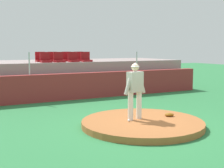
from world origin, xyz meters
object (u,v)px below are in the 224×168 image
object	(u,v)px
pitcher	(135,87)
stadium_chair_6	(67,58)
stadium_chair_1	(59,59)
stadium_chair_5	(53,58)
stadium_chair_2	(73,59)
stadium_chair_7	(80,58)
stadium_chair_0	(46,59)
stadium_chair_3	(86,59)
fielding_glove	(169,115)
stadium_chair_4	(41,59)
baseball	(129,120)

from	to	relation	value
pitcher	stadium_chair_6	size ratio (longest dim) A/B	3.48
stadium_chair_1	stadium_chair_6	distance (m)	1.16
stadium_chair_1	stadium_chair_5	bearing A→B (deg)	-89.53
pitcher	stadium_chair_2	world-z (taller)	stadium_chair_2
stadium_chair_7	stadium_chair_1	bearing A→B (deg)	32.07
stadium_chair_0	stadium_chair_6	world-z (taller)	same
stadium_chair_7	pitcher	bearing A→B (deg)	81.02
stadium_chair_5	stadium_chair_6	world-z (taller)	same
stadium_chair_2	stadium_chair_3	bearing A→B (deg)	179.27
fielding_glove	stadium_chair_4	world-z (taller)	stadium_chair_4
stadium_chair_4	stadium_chair_1	bearing A→B (deg)	124.89
stadium_chair_3	stadium_chair_7	xyz separation A→B (m)	(0.00, 0.89, 0.00)
stadium_chair_2	stadium_chair_5	xyz separation A→B (m)	(-0.75, 0.92, 0.00)
baseball	stadium_chair_4	bearing A→B (deg)	94.37
stadium_chair_3	stadium_chair_4	world-z (taller)	same
baseball	stadium_chair_6	world-z (taller)	stadium_chair_6
stadium_chair_2	stadium_chair_4	distance (m)	1.68
stadium_chair_2	stadium_chair_0	bearing A→B (deg)	-1.04
pitcher	stadium_chair_5	xyz separation A→B (m)	(-0.25, 7.50, 0.63)
stadium_chair_1	stadium_chair_3	distance (m)	1.42
stadium_chair_0	stadium_chair_1	world-z (taller)	same
baseball	fielding_glove	distance (m)	1.50
stadium_chair_4	stadium_chair_5	world-z (taller)	same
stadium_chair_3	stadium_chair_4	distance (m)	2.29
baseball	stadium_chair_4	world-z (taller)	stadium_chair_4
stadium_chair_2	fielding_glove	bearing A→B (deg)	95.80
stadium_chair_4	stadium_chair_0	bearing A→B (deg)	90.41
pitcher	stadium_chair_7	world-z (taller)	stadium_chair_7
baseball	pitcher	bearing A→B (deg)	30.21
pitcher	stadium_chair_0	size ratio (longest dim) A/B	3.48
pitcher	stadium_chair_3	bearing A→B (deg)	70.08
stadium_chair_0	stadium_chair_5	size ratio (longest dim) A/B	1.00
stadium_chair_2	stadium_chair_7	size ratio (longest dim) A/B	1.00
fielding_glove	stadium_chair_7	bearing A→B (deg)	108.81
stadium_chair_2	stadium_chair_5	size ratio (longest dim) A/B	1.00
stadium_chair_0	stadium_chair_4	size ratio (longest dim) A/B	1.00
stadium_chair_0	stadium_chair_1	distance (m)	0.65
baseball	stadium_chair_2	bearing A→B (deg)	83.17
pitcher	stadium_chair_7	bearing A→B (deg)	71.24
fielding_glove	stadium_chair_3	bearing A→B (deg)	108.84
pitcher	baseball	distance (m)	1.04
pitcher	stadium_chair_4	world-z (taller)	stadium_chair_4
stadium_chair_1	stadium_chair_7	distance (m)	1.68
stadium_chair_1	pitcher	bearing A→B (deg)	92.15
stadium_chair_3	stadium_chair_6	bearing A→B (deg)	-52.53
stadium_chair_2	stadium_chair_3	world-z (taller)	same
stadium_chair_0	stadium_chair_2	size ratio (longest dim) A/B	1.00
fielding_glove	stadium_chair_5	world-z (taller)	stadium_chair_5
stadium_chair_6	stadium_chair_1	bearing A→B (deg)	50.85
baseball	stadium_chair_1	bearing A→B (deg)	89.40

